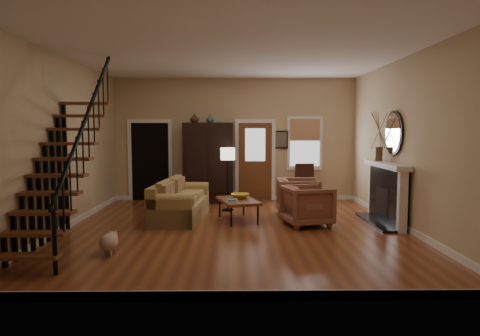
{
  "coord_description": "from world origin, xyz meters",
  "views": [
    {
      "loc": [
        -0.01,
        -8.12,
        1.9
      ],
      "look_at": [
        0.1,
        0.4,
        1.15
      ],
      "focal_mm": 32.0,
      "sensor_mm": 36.0,
      "label": 1
    }
  ],
  "objects_px": {
    "armoire": "(208,163)",
    "floor_lamp": "(228,179)",
    "armchair_left": "(307,206)",
    "armchair_right": "(298,197)",
    "coffee_table": "(238,210)",
    "side_chair": "(306,184)",
    "sofa": "(180,201)"
  },
  "relations": [
    {
      "from": "armoire",
      "to": "floor_lamp",
      "type": "relative_size",
      "value": 1.4
    },
    {
      "from": "armchair_left",
      "to": "armchair_right",
      "type": "distance_m",
      "value": 1.05
    },
    {
      "from": "armchair_left",
      "to": "armchair_right",
      "type": "bearing_deg",
      "value": -12.08
    },
    {
      "from": "coffee_table",
      "to": "armchair_left",
      "type": "relative_size",
      "value": 1.33
    },
    {
      "from": "armchair_left",
      "to": "armoire",
      "type": "bearing_deg",
      "value": 23.58
    },
    {
      "from": "coffee_table",
      "to": "side_chair",
      "type": "distance_m",
      "value": 2.83
    },
    {
      "from": "sofa",
      "to": "armchair_right",
      "type": "bearing_deg",
      "value": 14.06
    },
    {
      "from": "coffee_table",
      "to": "side_chair",
      "type": "xyz_separation_m",
      "value": [
        1.79,
        2.18,
        0.28
      ]
    },
    {
      "from": "sofa",
      "to": "armchair_left",
      "type": "height_order",
      "value": "armchair_left"
    },
    {
      "from": "armoire",
      "to": "side_chair",
      "type": "bearing_deg",
      "value": -4.48
    },
    {
      "from": "floor_lamp",
      "to": "armchair_left",
      "type": "bearing_deg",
      "value": -44.91
    },
    {
      "from": "armoire",
      "to": "sofa",
      "type": "relative_size",
      "value": 0.99
    },
    {
      "from": "armoire",
      "to": "armchair_left",
      "type": "height_order",
      "value": "armoire"
    },
    {
      "from": "floor_lamp",
      "to": "side_chair",
      "type": "height_order",
      "value": "floor_lamp"
    },
    {
      "from": "coffee_table",
      "to": "floor_lamp",
      "type": "relative_size",
      "value": 0.79
    },
    {
      "from": "sofa",
      "to": "floor_lamp",
      "type": "bearing_deg",
      "value": 48.98
    },
    {
      "from": "armoire",
      "to": "armchair_left",
      "type": "relative_size",
      "value": 2.36
    },
    {
      "from": "armchair_left",
      "to": "floor_lamp",
      "type": "distance_m",
      "value": 2.3
    },
    {
      "from": "armoire",
      "to": "armchair_left",
      "type": "xyz_separation_m",
      "value": [
        2.14,
        -2.86,
        -0.64
      ]
    },
    {
      "from": "floor_lamp",
      "to": "armchair_right",
      "type": "bearing_deg",
      "value": -19.21
    },
    {
      "from": "sofa",
      "to": "coffee_table",
      "type": "distance_m",
      "value": 1.25
    },
    {
      "from": "armchair_right",
      "to": "side_chair",
      "type": "distance_m",
      "value": 1.67
    },
    {
      "from": "coffee_table",
      "to": "sofa",
      "type": "bearing_deg",
      "value": 172.44
    },
    {
      "from": "coffee_table",
      "to": "floor_lamp",
      "type": "bearing_deg",
      "value": 101.6
    },
    {
      "from": "coffee_table",
      "to": "armchair_left",
      "type": "height_order",
      "value": "armchair_left"
    },
    {
      "from": "armchair_left",
      "to": "coffee_table",
      "type": "bearing_deg",
      "value": 57.37
    },
    {
      "from": "armchair_right",
      "to": "side_chair",
      "type": "bearing_deg",
      "value": -13.67
    },
    {
      "from": "armoire",
      "to": "armchair_right",
      "type": "xyz_separation_m",
      "value": [
        2.12,
        -1.81,
        -0.63
      ]
    },
    {
      "from": "armchair_right",
      "to": "floor_lamp",
      "type": "distance_m",
      "value": 1.72
    },
    {
      "from": "side_chair",
      "to": "sofa",
      "type": "bearing_deg",
      "value": -146.3
    },
    {
      "from": "armoire",
      "to": "armchair_right",
      "type": "distance_m",
      "value": 2.86
    },
    {
      "from": "sofa",
      "to": "side_chair",
      "type": "bearing_deg",
      "value": 38.94
    }
  ]
}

